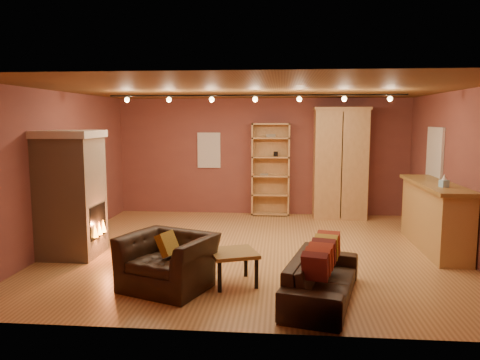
# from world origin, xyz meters

# --- Properties ---
(floor) EXTENTS (7.00, 7.00, 0.00)m
(floor) POSITION_xyz_m (0.00, 0.00, 0.00)
(floor) COLOR #A66F3B
(floor) RESTS_ON ground
(ceiling) EXTENTS (7.00, 7.00, 0.00)m
(ceiling) POSITION_xyz_m (0.00, 0.00, 2.80)
(ceiling) COLOR brown
(ceiling) RESTS_ON back_wall
(back_wall) EXTENTS (7.00, 0.02, 2.80)m
(back_wall) POSITION_xyz_m (0.00, 3.25, 1.40)
(back_wall) COLOR brown
(back_wall) RESTS_ON floor
(left_wall) EXTENTS (0.02, 6.50, 2.80)m
(left_wall) POSITION_xyz_m (-3.50, 0.00, 1.40)
(left_wall) COLOR brown
(left_wall) RESTS_ON floor
(right_wall) EXTENTS (0.02, 6.50, 2.80)m
(right_wall) POSITION_xyz_m (3.50, 0.00, 1.40)
(right_wall) COLOR brown
(right_wall) RESTS_ON floor
(fireplace) EXTENTS (1.01, 0.98, 2.12)m
(fireplace) POSITION_xyz_m (-3.04, -0.60, 1.06)
(fireplace) COLOR tan
(fireplace) RESTS_ON floor
(back_window) EXTENTS (0.56, 0.04, 0.86)m
(back_window) POSITION_xyz_m (-1.30, 3.23, 1.55)
(back_window) COLOR silver
(back_window) RESTS_ON back_wall
(bookcase) EXTENTS (0.90, 0.35, 2.21)m
(bookcase) POSITION_xyz_m (0.21, 3.13, 1.12)
(bookcase) COLOR tan
(bookcase) RESTS_ON floor
(armoire) EXTENTS (1.26, 0.72, 2.57)m
(armoire) POSITION_xyz_m (1.83, 2.92, 1.29)
(armoire) COLOR tan
(armoire) RESTS_ON floor
(bar_counter) EXTENTS (0.66, 2.49, 1.19)m
(bar_counter) POSITION_xyz_m (3.20, 0.38, 0.60)
(bar_counter) COLOR tan
(bar_counter) RESTS_ON floor
(tissue_box) EXTENTS (0.14, 0.14, 0.21)m
(tissue_box) POSITION_xyz_m (3.15, -0.15, 1.28)
(tissue_box) COLOR #91CBE9
(tissue_box) RESTS_ON bar_counter
(right_window) EXTENTS (0.05, 0.90, 1.00)m
(right_window) POSITION_xyz_m (3.47, 1.40, 1.65)
(right_window) COLOR silver
(right_window) RESTS_ON right_wall
(loveseat) EXTENTS (0.99, 1.98, 0.78)m
(loveseat) POSITION_xyz_m (1.01, -2.21, 0.39)
(loveseat) COLOR black
(loveseat) RESTS_ON floor
(armchair) EXTENTS (1.33, 1.10, 1.00)m
(armchair) POSITION_xyz_m (-1.06, -1.99, 0.50)
(armchair) COLOR black
(armchair) RESTS_ON floor
(coffee_table) EXTENTS (0.80, 0.80, 0.47)m
(coffee_table) POSITION_xyz_m (-0.18, -1.75, 0.40)
(coffee_table) COLOR olive
(coffee_table) RESTS_ON floor
(track_rail) EXTENTS (5.20, 0.09, 0.13)m
(track_rail) POSITION_xyz_m (0.00, 0.20, 2.68)
(track_rail) COLOR black
(track_rail) RESTS_ON ceiling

